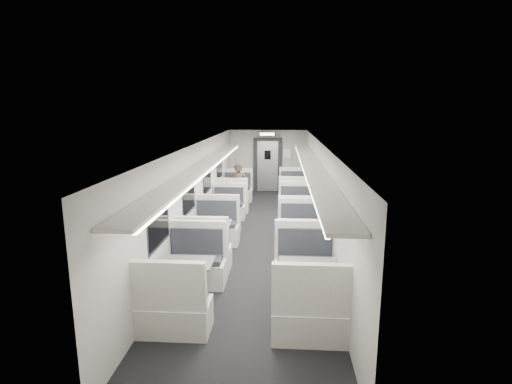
# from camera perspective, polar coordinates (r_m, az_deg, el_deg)

# --- Properties ---
(room) EXTENTS (3.24, 12.24, 2.64)m
(room) POSITION_cam_1_polar(r_m,az_deg,el_deg) (9.74, 0.38, -0.11)
(room) COLOR black
(room) RESTS_ON ground
(booth_left_a) EXTENTS (1.03, 2.09, 1.12)m
(booth_left_a) POSITION_cam_1_polar(r_m,az_deg,el_deg) (13.38, -3.03, -0.43)
(booth_left_a) COLOR silver
(booth_left_a) RESTS_ON room
(booth_left_b) EXTENTS (0.96, 1.96, 1.05)m
(booth_left_b) POSITION_cam_1_polar(r_m,az_deg,el_deg) (11.17, -4.41, -3.07)
(booth_left_b) COLOR silver
(booth_left_b) RESTS_ON room
(booth_left_c) EXTENTS (1.08, 2.19, 1.17)m
(booth_left_c) POSITION_cam_1_polar(r_m,az_deg,el_deg) (8.97, -6.50, -6.61)
(booth_left_c) COLOR silver
(booth_left_c) RESTS_ON room
(booth_left_d) EXTENTS (1.08, 2.20, 1.18)m
(booth_left_d) POSITION_cam_1_polar(r_m,az_deg,el_deg) (6.87, -9.96, -12.67)
(booth_left_d) COLOR silver
(booth_left_d) RESTS_ON room
(booth_right_a) EXTENTS (1.06, 2.15, 1.15)m
(booth_right_a) POSITION_cam_1_polar(r_m,az_deg,el_deg) (13.52, 5.54, -0.29)
(booth_right_a) COLOR silver
(booth_right_a) RESTS_ON room
(booth_right_b) EXTENTS (1.04, 2.11, 1.13)m
(booth_right_b) POSITION_cam_1_polar(r_m,az_deg,el_deg) (10.91, 5.95, -3.31)
(booth_right_b) COLOR silver
(booth_right_b) RESTS_ON room
(booth_right_c) EXTENTS (1.02, 2.07, 1.11)m
(booth_right_c) POSITION_cam_1_polar(r_m,az_deg,el_deg) (8.95, 6.43, -6.80)
(booth_right_c) COLOR silver
(booth_right_c) RESTS_ON room
(booth_right_d) EXTENTS (1.12, 2.26, 1.21)m
(booth_right_d) POSITION_cam_1_polar(r_m,az_deg,el_deg) (6.69, 7.38, -13.18)
(booth_right_d) COLOR silver
(booth_right_d) RESTS_ON room
(passenger) EXTENTS (0.63, 0.48, 1.57)m
(passenger) POSITION_cam_1_polar(r_m,az_deg,el_deg) (12.48, -2.50, 0.60)
(passenger) COLOR black
(passenger) RESTS_ON room
(window_a) EXTENTS (0.02, 1.18, 0.84)m
(window_a) POSITION_cam_1_polar(r_m,az_deg,el_deg) (13.21, -5.21, 3.68)
(window_a) COLOR black
(window_a) RESTS_ON room
(window_b) EXTENTS (0.02, 1.18, 0.84)m
(window_b) POSITION_cam_1_polar(r_m,az_deg,el_deg) (11.07, -6.97, 2.05)
(window_b) COLOR black
(window_b) RESTS_ON room
(window_c) EXTENTS (0.02, 1.18, 0.84)m
(window_c) POSITION_cam_1_polar(r_m,az_deg,el_deg) (8.96, -9.55, -0.37)
(window_c) COLOR black
(window_c) RESTS_ON room
(window_d) EXTENTS (0.02, 1.18, 0.84)m
(window_d) POSITION_cam_1_polar(r_m,az_deg,el_deg) (6.90, -13.70, -4.25)
(window_d) COLOR black
(window_d) RESTS_ON room
(luggage_rack_left) EXTENTS (0.46, 10.40, 0.09)m
(luggage_rack_left) POSITION_cam_1_polar(r_m,az_deg,el_deg) (9.48, -7.27, 3.85)
(luggage_rack_left) COLOR silver
(luggage_rack_left) RESTS_ON room
(luggage_rack_right) EXTENTS (0.46, 10.40, 0.09)m
(luggage_rack_right) POSITION_cam_1_polar(r_m,az_deg,el_deg) (9.33, 7.94, 3.71)
(luggage_rack_right) COLOR silver
(luggage_rack_right) RESTS_ON room
(vestibule_door) EXTENTS (1.10, 0.13, 2.10)m
(vestibule_door) POSITION_cam_1_polar(r_m,az_deg,el_deg) (15.61, 1.67, 3.84)
(vestibule_door) COLOR black
(vestibule_door) RESTS_ON room
(exit_sign) EXTENTS (0.62, 0.12, 0.16)m
(exit_sign) POSITION_cam_1_polar(r_m,az_deg,el_deg) (15.00, 1.62, 8.28)
(exit_sign) COLOR black
(exit_sign) RESTS_ON room
(wall_notice) EXTENTS (0.32, 0.02, 0.40)m
(wall_notice) POSITION_cam_1_polar(r_m,az_deg,el_deg) (15.53, 4.45, 5.48)
(wall_notice) COLOR silver
(wall_notice) RESTS_ON room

